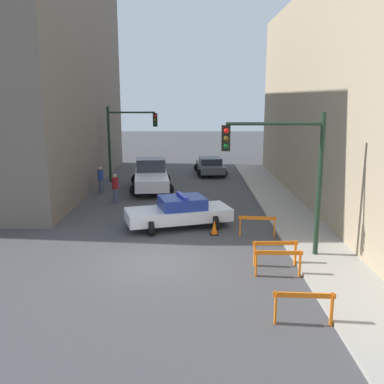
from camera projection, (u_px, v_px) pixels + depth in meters
The scene contains 14 objects.
ground_plane at pixel (157, 263), 15.38m from camera, with size 120.00×120.00×0.00m, color #424244.
sidewalk_right at pixel (329, 261), 15.35m from camera, with size 2.40×44.00×0.12m.
traffic_light_near at pixel (289, 163), 15.17m from camera, with size 3.64×0.35×5.20m.
traffic_light_far at pixel (126, 133), 29.29m from camera, with size 3.44×0.35×5.20m.
police_car at pixel (181, 212), 19.47m from camera, with size 5.03×3.16×1.52m.
white_truck at pixel (152, 176), 27.31m from camera, with size 3.03×5.59×1.90m.
parked_car_near at pixel (211, 166), 32.76m from camera, with size 2.50×4.43×1.31m.
pedestrian_crossing at pixel (117, 188), 23.87m from camera, with size 0.45×0.45×1.66m.
pedestrian_corner at pixel (102, 179), 26.34m from camera, with size 0.42×0.42×1.66m.
barrier_front at pixel (305, 303), 11.07m from camera, with size 1.60×0.26×0.90m.
barrier_mid at pixel (279, 259), 14.08m from camera, with size 1.60×0.21×0.90m.
barrier_back at pixel (276, 249), 14.99m from camera, with size 1.60×0.21×0.90m.
barrier_corner at pixel (258, 223), 18.10m from camera, with size 1.60×0.32×0.90m.
traffic_cone at pixel (216, 227), 18.46m from camera, with size 0.36×0.36×0.66m.
Camera 1 is at (1.31, -14.46, 5.84)m, focal length 40.00 mm.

